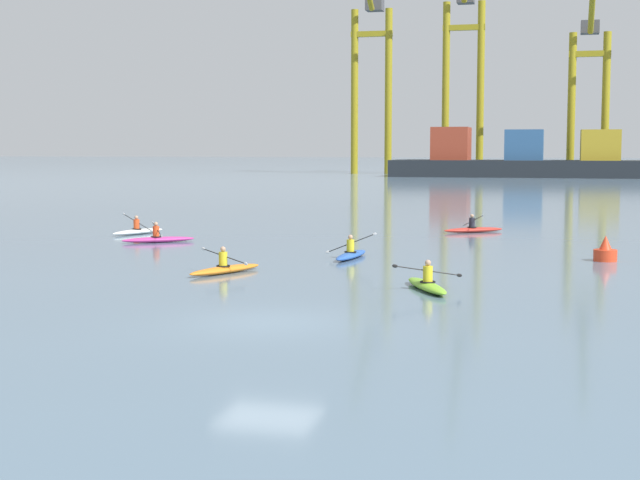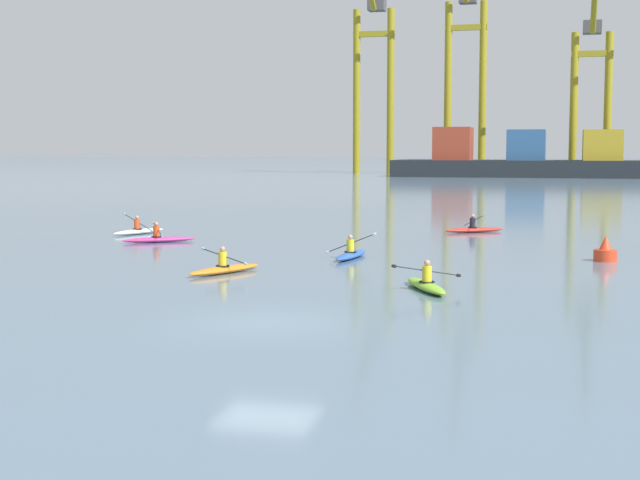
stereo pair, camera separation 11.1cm
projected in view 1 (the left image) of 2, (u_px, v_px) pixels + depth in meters
The scene contains 12 objects.
ground_plane at pixel (269, 322), 24.00m from camera, with size 800.00×800.00×0.00m, color slate.
container_barge at pixel (523, 160), 141.86m from camera, with size 39.61×9.78×7.46m.
gantry_crane_west at pixel (371, 63), 157.17m from camera, with size 6.95×18.68×36.44m.
gantry_crane_west_mid at pixel (463, 55), 155.02m from camera, with size 6.89×18.49×42.21m.
gantry_crane_east_mid at pixel (589, 72), 146.12m from camera, with size 6.32×19.69×33.92m.
channel_buoy at pixel (605, 252), 36.80m from camera, with size 0.90×0.90×1.00m.
kayak_red at pixel (473, 229), 49.26m from camera, with size 3.16×2.39×1.02m.
kayak_magenta at pixel (158, 239), 44.08m from camera, with size 3.13×2.44×0.95m.
kayak_white at pixel (138, 231), 48.26m from camera, with size 2.03×3.38×1.07m.
kayak_blue at pixel (351, 254), 37.70m from camera, with size 2.15×3.44×1.09m.
kayak_orange at pixel (225, 268), 33.24m from camera, with size 2.07×3.34×0.95m.
kayak_lime at pixel (427, 285), 29.32m from camera, with size 2.07×3.33×0.95m.
Camera 1 is at (6.99, -22.66, 4.39)m, focal length 53.31 mm.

